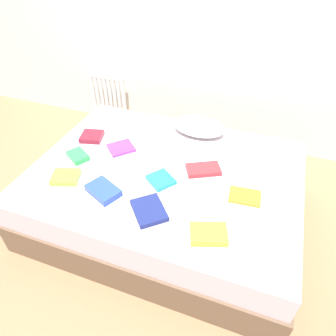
% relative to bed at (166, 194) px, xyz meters
% --- Properties ---
extents(ground_plane, '(8.00, 8.00, 0.00)m').
position_rel_bed_xyz_m(ground_plane, '(0.00, 0.00, -0.25)').
color(ground_plane, '#93704C').
extents(bed, '(2.00, 1.50, 0.50)m').
position_rel_bed_xyz_m(bed, '(0.00, 0.00, 0.00)').
color(bed, brown).
rests_on(bed, ground).
extents(radiator, '(0.44, 0.04, 0.47)m').
position_rel_bed_xyz_m(radiator, '(-1.16, 1.20, 0.12)').
color(radiator, white).
rests_on(radiator, ground).
extents(pillow, '(0.44, 0.27, 0.14)m').
position_rel_bed_xyz_m(pillow, '(0.10, 0.56, 0.33)').
color(pillow, white).
rests_on(pillow, bed).
extents(textbook_navy, '(0.30, 0.30, 0.04)m').
position_rel_bed_xyz_m(textbook_navy, '(0.05, -0.43, 0.27)').
color(textbook_navy, navy).
rests_on(textbook_navy, bed).
extents(textbook_orange, '(0.22, 0.17, 0.02)m').
position_rel_bed_xyz_m(textbook_orange, '(0.60, -0.09, 0.26)').
color(textbook_orange, orange).
rests_on(textbook_orange, bed).
extents(textbook_purple, '(0.26, 0.26, 0.02)m').
position_rel_bed_xyz_m(textbook_purple, '(-0.43, 0.12, 0.26)').
color(textbook_purple, purple).
rests_on(textbook_purple, bed).
extents(textbook_yellow, '(0.25, 0.21, 0.05)m').
position_rel_bed_xyz_m(textbook_yellow, '(0.45, -0.49, 0.28)').
color(textbook_yellow, yellow).
rests_on(textbook_yellow, bed).
extents(textbook_teal, '(0.23, 0.23, 0.03)m').
position_rel_bed_xyz_m(textbook_teal, '(0.01, -0.13, 0.27)').
color(textbook_teal, teal).
rests_on(textbook_teal, bed).
extents(textbook_lime, '(0.23, 0.21, 0.04)m').
position_rel_bed_xyz_m(textbook_lime, '(-0.64, -0.34, 0.27)').
color(textbook_lime, '#8CC638').
rests_on(textbook_lime, bed).
extents(textbook_red, '(0.29, 0.24, 0.03)m').
position_rel_bed_xyz_m(textbook_red, '(0.27, 0.08, 0.27)').
color(textbook_red, red).
rests_on(textbook_red, bed).
extents(textbook_maroon, '(0.21, 0.21, 0.04)m').
position_rel_bed_xyz_m(textbook_maroon, '(-0.74, 0.18, 0.27)').
color(textbook_maroon, maroon).
rests_on(textbook_maroon, bed).
extents(textbook_green, '(0.21, 0.19, 0.04)m').
position_rel_bed_xyz_m(textbook_green, '(-0.70, -0.10, 0.27)').
color(textbook_green, green).
rests_on(textbook_green, bed).
extents(textbook_blue, '(0.27, 0.23, 0.05)m').
position_rel_bed_xyz_m(textbook_blue, '(-0.31, -0.38, 0.28)').
color(textbook_blue, '#2847B7').
rests_on(textbook_blue, bed).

